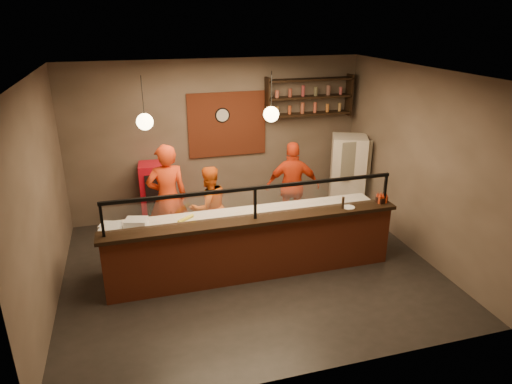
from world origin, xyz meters
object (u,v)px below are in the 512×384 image
object	(u,v)px
cook_mid	(209,207)
condiment_caddy	(382,200)
fridge	(347,175)
red_cooler	(156,195)
pizza_dough	(247,216)
cook_right	(293,186)
pepper_mill	(343,203)
wall_clock	(222,115)
cook_left	(168,198)

from	to	relation	value
cook_mid	condiment_caddy	xyz separation A→B (m)	(2.69, -1.28, 0.35)
fridge	red_cooler	distance (m)	3.97
fridge	pizza_dough	bearing A→B (deg)	-125.84
cook_right	red_cooler	world-z (taller)	cook_right
fridge	pepper_mill	size ratio (longest dim) A/B	8.47
wall_clock	pizza_dough	distance (m)	2.59
red_cooler	condiment_caddy	world-z (taller)	red_cooler
cook_right	pepper_mill	distance (m)	1.65
pizza_dough	cook_right	bearing A→B (deg)	43.10
cook_left	pizza_dough	size ratio (longest dim) A/B	4.30
cook_mid	red_cooler	distance (m)	1.42
red_cooler	cook_left	bearing A→B (deg)	-76.72
pepper_mill	cook_right	bearing A→B (deg)	99.08
cook_left	pizza_dough	bearing A→B (deg)	135.02
cook_right	pizza_dough	size ratio (longest dim) A/B	3.89
pepper_mill	cook_left	bearing A→B (deg)	151.08
fridge	condiment_caddy	size ratio (longest dim) A/B	9.92
cook_left	cook_mid	world-z (taller)	cook_left
cook_mid	pepper_mill	bearing A→B (deg)	127.85
condiment_caddy	pepper_mill	world-z (taller)	pepper_mill
cook_right	pepper_mill	size ratio (longest dim) A/B	8.95
red_cooler	pizza_dough	bearing A→B (deg)	-51.38
wall_clock	cook_mid	distance (m)	2.05
wall_clock	red_cooler	distance (m)	2.07
wall_clock	fridge	distance (m)	2.89
pizza_dough	condiment_caddy	size ratio (longest dim) A/B	2.69
pizza_dough	wall_clock	bearing A→B (deg)	87.45
red_cooler	pepper_mill	size ratio (longest dim) A/B	6.65
fridge	pepper_mill	bearing A→B (deg)	-96.01
fridge	cook_right	bearing A→B (deg)	-139.20
cook_mid	cook_right	bearing A→B (deg)	171.39
wall_clock	cook_mid	world-z (taller)	wall_clock
cook_mid	cook_right	distance (m)	1.72
cook_left	cook_mid	distance (m)	0.75
wall_clock	red_cooler	size ratio (longest dim) A/B	0.23
cook_right	pizza_dough	bearing A→B (deg)	56.80
fridge	pizza_dough	xyz separation A→B (m)	(-2.60, -1.59, 0.07)
cook_left	fridge	world-z (taller)	cook_left
cook_mid	pizza_dough	xyz separation A→B (m)	(0.48, -0.86, 0.14)
cook_right	red_cooler	bearing A→B (deg)	-4.81
condiment_caddy	cook_left	bearing A→B (deg)	157.33
cook_left	condiment_caddy	size ratio (longest dim) A/B	11.57
pizza_dough	pepper_mill	size ratio (longest dim) A/B	2.30
cook_left	fridge	xyz separation A→B (m)	(3.79, 0.59, -0.14)
cook_mid	fridge	world-z (taller)	fridge
pizza_dough	fridge	bearing A→B (deg)	31.35
cook_right	wall_clock	bearing A→B (deg)	-32.70
cook_mid	condiment_caddy	distance (m)	3.00
fridge	condiment_caddy	world-z (taller)	fridge
wall_clock	fridge	xyz separation A→B (m)	(2.50, -0.71, -1.27)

